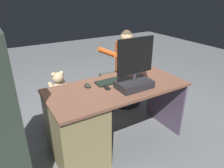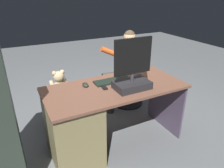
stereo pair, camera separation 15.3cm
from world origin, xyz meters
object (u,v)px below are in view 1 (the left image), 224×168
keyboard (114,81)px  office_chair_teddy (61,109)px  computer_mouse (87,86)px  person (121,64)px  monitor (135,74)px  teddy_bear (58,85)px  cup (138,72)px  tv_remote (106,87)px  visitor_chair (125,87)px  desk (85,124)px

keyboard → office_chair_teddy: keyboard is taller
computer_mouse → person: bearing=-144.0°
monitor → teddy_bear: (0.58, -0.74, -0.27)m
cup → tv_remote: cup is taller
visitor_chair → teddy_bear: bearing=6.0°
desk → office_chair_teddy: desk is taller
tv_remote → person: (-0.64, -0.68, -0.06)m
cup → computer_mouse: bearing=-0.5°
tv_remote → teddy_bear: size_ratio=0.49×
keyboard → cup: 0.34m
computer_mouse → office_chair_teddy: computer_mouse is taller
keyboard → computer_mouse: computer_mouse is taller
office_chair_teddy → person: size_ratio=0.41×
monitor → cup: monitor is taller
person → visitor_chair: bearing=-173.4°
teddy_bear → visitor_chair: (-1.06, -0.11, -0.34)m
office_chair_teddy → cup: bearing=149.9°
office_chair_teddy → person: (-0.97, -0.11, 0.40)m
monitor → visitor_chair: bearing=-119.4°
visitor_chair → computer_mouse: bearing=33.6°
tv_remote → office_chair_teddy: 0.81m
desk → cup: bearing=-169.7°
desk → computer_mouse: (-0.11, -0.14, 0.35)m
keyboard → office_chair_teddy: size_ratio=0.91×
monitor → tv_remote: monitor is taller
desk → person: bearing=-141.4°
monitor → computer_mouse: 0.50m
teddy_bear → person: bearing=-174.0°
monitor → person: monitor is taller
monitor → teddy_bear: monitor is taller
computer_mouse → cup: (-0.65, 0.01, 0.03)m
monitor → visitor_chair: 1.15m
keyboard → person: (-0.48, -0.60, -0.07)m
cup → visitor_chair: size_ratio=0.19×
keyboard → office_chair_teddy: 0.83m
monitor → office_chair_teddy: monitor is taller
visitor_chair → office_chair_teddy: bearing=6.6°
office_chair_teddy → computer_mouse: bearing=109.9°
desk → teddy_bear: teddy_bear is taller
monitor → keyboard: (0.09, -0.24, -0.14)m
visitor_chair → monitor: bearing=60.6°
teddy_bear → desk: bearing=95.7°
office_chair_teddy → desk: bearing=95.8°
desk → computer_mouse: bearing=-127.0°
keyboard → cup: cup is taller
tv_remote → person: 0.94m
monitor → computer_mouse: bearing=-32.5°
keyboard → tv_remote: size_ratio=2.80×
computer_mouse → visitor_chair: bearing=-146.4°
office_chair_teddy → teddy_bear: 0.33m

